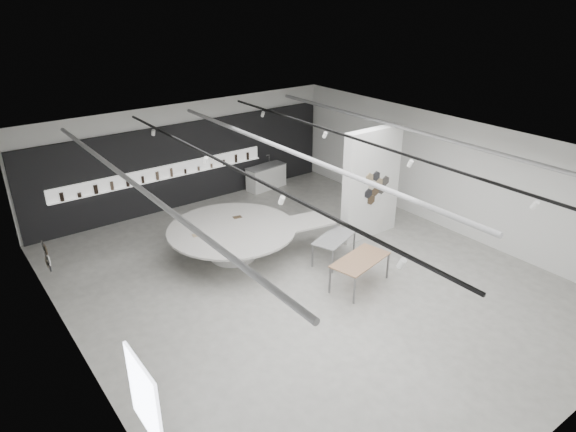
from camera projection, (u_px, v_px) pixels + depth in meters
room at (302, 214)px, 13.57m from camera, size 12.02×14.02×3.82m
back_wall_display at (186, 165)px, 18.86m from camera, size 11.80×0.27×3.10m
partition_column at (371, 184)px, 16.37m from camera, size 2.20×0.38×3.60m
display_island at (235, 238)px, 15.47m from camera, size 5.20×4.49×0.99m
sample_table_wood at (360, 261)px, 13.92m from camera, size 1.91×1.24×0.83m
sample_table_stone at (334, 239)px, 15.25m from camera, size 1.67×1.23×0.77m
kitchen_counter at (266, 177)px, 20.77m from camera, size 1.75×0.84×1.32m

